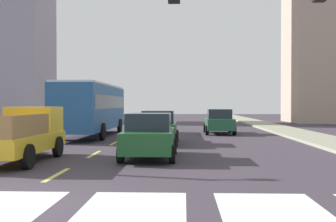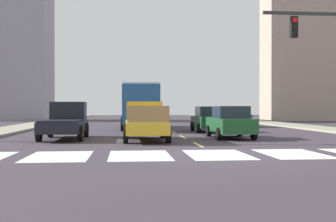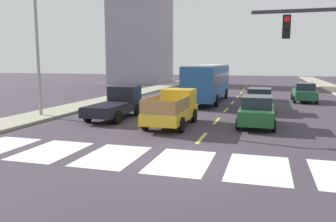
% 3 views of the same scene
% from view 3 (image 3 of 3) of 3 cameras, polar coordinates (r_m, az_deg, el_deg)
% --- Properties ---
extents(ground_plane, '(160.00, 160.00, 0.00)m').
position_cam_3_polar(ground_plane, '(12.44, 2.21, -8.52)').
color(ground_plane, '#3B333D').
extents(sidewalk_left, '(2.83, 110.00, 0.15)m').
position_cam_3_polar(sidewalk_left, '(33.01, -9.49, 2.04)').
color(sidewalk_left, gray).
rests_on(sidewalk_left, ground).
extents(crosswalk_stripe_1, '(2.08, 3.28, 0.01)m').
position_cam_3_polar(crosswalk_stripe_1, '(14.67, -18.95, -6.34)').
color(crosswalk_stripe_1, white).
rests_on(crosswalk_stripe_1, ground).
extents(crosswalk_stripe_2, '(2.08, 3.28, 0.01)m').
position_cam_3_polar(crosswalk_stripe_2, '(13.33, -9.28, -7.45)').
color(crosswalk_stripe_2, white).
rests_on(crosswalk_stripe_2, ground).
extents(crosswalk_stripe_3, '(2.08, 3.28, 0.01)m').
position_cam_3_polar(crosswalk_stripe_3, '(12.43, 2.21, -8.50)').
color(crosswalk_stripe_3, white).
rests_on(crosswalk_stripe_3, ground).
extents(crosswalk_stripe_4, '(2.08, 3.28, 0.01)m').
position_cam_3_polar(crosswalk_stripe_4, '(12.10, 14.94, -9.26)').
color(crosswalk_stripe_4, white).
rests_on(crosswalk_stripe_4, ground).
extents(lane_dash_0, '(0.16, 2.40, 0.01)m').
position_cam_3_polar(lane_dash_0, '(16.22, 5.66, -4.55)').
color(lane_dash_0, '#D8C454').
rests_on(lane_dash_0, ground).
extents(lane_dash_1, '(0.16, 2.40, 0.01)m').
position_cam_3_polar(lane_dash_1, '(21.06, 8.18, -1.62)').
color(lane_dash_1, '#D8C454').
rests_on(lane_dash_1, ground).
extents(lane_dash_2, '(0.16, 2.40, 0.01)m').
position_cam_3_polar(lane_dash_2, '(25.96, 9.74, 0.21)').
color(lane_dash_2, '#D8C454').
rests_on(lane_dash_2, ground).
extents(lane_dash_3, '(0.16, 2.40, 0.01)m').
position_cam_3_polar(lane_dash_3, '(30.90, 10.81, 1.46)').
color(lane_dash_3, '#D8C454').
rests_on(lane_dash_3, ground).
extents(lane_dash_4, '(0.16, 2.40, 0.01)m').
position_cam_3_polar(lane_dash_4, '(35.85, 11.59, 2.36)').
color(lane_dash_4, '#D8C454').
rests_on(lane_dash_4, ground).
extents(lane_dash_5, '(0.16, 2.40, 0.01)m').
position_cam_3_polar(lane_dash_5, '(40.81, 12.17, 3.04)').
color(lane_dash_5, '#D8C454').
rests_on(lane_dash_5, ground).
extents(lane_dash_6, '(0.16, 2.40, 0.01)m').
position_cam_3_polar(lane_dash_6, '(45.79, 12.63, 3.58)').
color(lane_dash_6, '#D8C454').
rests_on(lane_dash_6, ground).
extents(lane_dash_7, '(0.16, 2.40, 0.01)m').
position_cam_3_polar(lane_dash_7, '(50.76, 13.00, 4.01)').
color(lane_dash_7, '#D8C454').
rests_on(lane_dash_7, ground).
extents(pickup_stakebed, '(2.18, 5.20, 1.96)m').
position_cam_3_polar(pickup_stakebed, '(19.41, 0.91, 0.41)').
color(pickup_stakebed, gold).
rests_on(pickup_stakebed, ground).
extents(pickup_dark, '(2.18, 5.20, 1.96)m').
position_cam_3_polar(pickup_dark, '(22.14, -8.53, 1.25)').
color(pickup_dark, black).
rests_on(pickup_dark, ground).
extents(city_bus, '(2.72, 10.80, 3.32)m').
position_cam_3_polar(city_bus, '(30.52, 6.72, 5.14)').
color(city_bus, '#255593').
rests_on(city_bus, ground).
extents(sedan_near_left, '(2.02, 4.40, 1.72)m').
position_cam_3_polar(sedan_near_left, '(32.94, 21.91, 2.92)').
color(sedan_near_left, '#1F5537').
rests_on(sedan_near_left, ground).
extents(sedan_near_right, '(2.02, 4.40, 1.72)m').
position_cam_3_polar(sedan_near_right, '(25.36, 15.06, 1.81)').
color(sedan_near_right, '#1A4925').
rests_on(sedan_near_right, ground).
extents(sedan_far, '(2.02, 4.40, 1.72)m').
position_cam_3_polar(sedan_far, '(19.55, 14.67, -0.03)').
color(sedan_far, '#1D5127').
rests_on(sedan_far, ground).
extents(streetlight_left, '(2.20, 0.28, 9.00)m').
position_cam_3_polar(streetlight_left, '(23.48, -20.83, 11.11)').
color(streetlight_left, gray).
rests_on(streetlight_left, ground).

